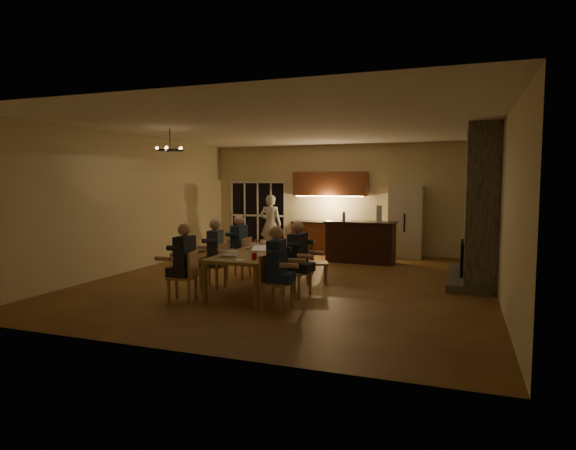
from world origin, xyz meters
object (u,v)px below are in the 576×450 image
Objects in this scene: chair_right_mid at (297,272)px; redcup_near at (254,256)px; person_right_mid at (298,258)px; standing_person at (271,224)px; dining_table at (265,268)px; mug_front at (252,249)px; person_right_near at (277,268)px; laptop_c at (255,243)px; laptop_b at (260,250)px; laptop_a at (229,250)px; chair_right_far at (317,262)px; plate_left at (233,254)px; refrigerator at (406,222)px; can_cola at (282,238)px; laptop_e at (277,238)px; bar_bottle at (344,216)px; person_left_far at (239,246)px; mug_back at (262,242)px; plate_far at (296,245)px; chair_right_near at (277,282)px; person_left_near at (185,263)px; laptop_d at (275,244)px; chair_left_mid at (213,265)px; redcup_mid at (256,243)px; person_left_mid at (215,254)px; bar_blender at (379,214)px; bar_island at (361,242)px; mug_mid at (280,244)px; can_silver at (255,251)px; chandelier at (170,150)px; chair_left_near at (182,276)px; laptop_f at (294,238)px; chair_left_far at (239,258)px; plate_near at (274,253)px.

redcup_near is (-0.53, -0.72, 0.37)m from chair_right_mid.
person_right_mid is 0.79× the size of standing_person.
mug_front is at bearing -103.65° from dining_table.
person_right_near is 0.61m from redcup_near.
laptop_b is at bearing 123.16° from laptop_c.
redcup_near is (0.61, -0.25, -0.05)m from laptop_a.
plate_left is at bearing 121.22° from chair_right_far.
laptop_c is at bearing 109.41° from laptop_b.
can_cola is at bearing -126.34° from refrigerator.
bar_bottle is (0.95, 2.47, 0.34)m from laptop_e.
refrigerator reaches higher than laptop_a.
person_left_far reaches higher than laptop_b.
plate_far is at bearing 0.83° from mug_back.
mug_front is (0.78, -1.07, 0.11)m from person_left_far.
chair_right_near and chair_right_far have the same top height.
person_left_near is at bearing 99.94° from laptop_e.
laptop_a is at bearing 98.08° from standing_person.
laptop_d reaches higher than mug_back.
chair_left_mid is 1.14m from redcup_mid.
laptop_b is at bearing 73.25° from chair_left_mid.
bar_blender reaches higher than person_left_mid.
mug_mid is at bearing -107.50° from bar_island.
laptop_b is at bearing -46.32° from can_silver.
bar_island is 5.72× the size of laptop_d.
laptop_a is at bearing 49.26° from chair_left_mid.
chair_right_near is 1.62× the size of chandelier.
person_right_mid is 11.50× the size of can_cola.
refrigerator is 4.42m from laptop_e.
chair_right_near reaches higher than plate_far.
redcup_mid is (0.47, 2.13, 0.37)m from chair_left_near.
laptop_f reaches higher than dining_table.
chair_left_far is 2.09m from chair_right_mid.
person_right_near reaches higher than redcup_mid.
mug_mid is at bearing 44.53° from person_right_mid.
chandelier is at bearing 173.54° from mug_front.
refrigerator is 6.25× the size of laptop_f.
chair_right_mid is 0.64× the size of person_left_near.
person_left_far is at bearing 122.04° from redcup_near.
chair_left_near is at bearing -133.78° from can_silver.
person_right_near reaches higher than plate_far.
bar_bottle is (-1.47, -1.23, 0.20)m from refrigerator.
plate_left is (0.61, -1.54, 0.07)m from person_left_far.
plate_near is 1.27m from plate_far.
person_left_mid reaches higher than chair_left_mid.
chair_left_far is at bearing 94.98° from standing_person.
chair_left_mid is 1.80m from person_right_mid.
bar_island is 4.35m from can_silver.
bar_island is at bearing 146.89° from chair_left_near.
laptop_c is at bearing -105.88° from bar_bottle.
chair_left_far is 8.90× the size of mug_mid.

